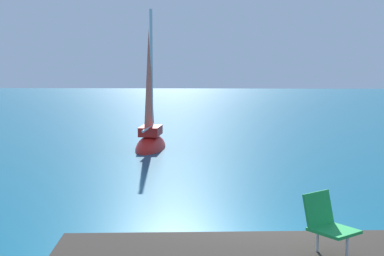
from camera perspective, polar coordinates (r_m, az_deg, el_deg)
The scene contains 2 objects.
sailboat_near at distance 21.92m, azimuth -4.53°, elevation -1.39°, with size 1.29×3.46×6.36m.
beach_chair at distance 7.08m, azimuth 14.47°, elevation -9.83°, with size 0.75×0.76×0.80m.
Camera 1 is at (-0.81, -9.03, 3.34)m, focal length 48.99 mm.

